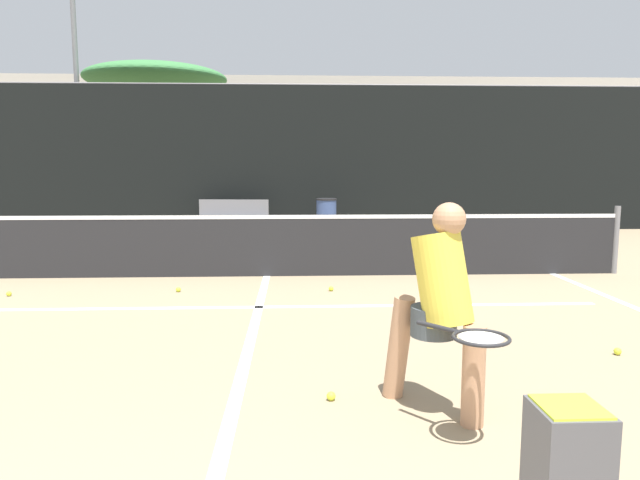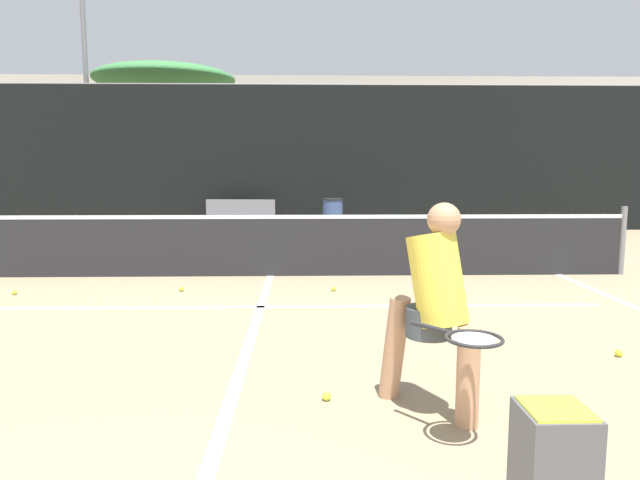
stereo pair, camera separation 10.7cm
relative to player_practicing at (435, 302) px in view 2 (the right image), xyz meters
name	(u,v)px [view 2 (the right image)]	position (x,y,z in m)	size (l,w,h in m)	color
court_service_line	(261,307)	(-1.41, 3.03, -0.78)	(8.25, 0.10, 0.01)	white
court_center_mark	(250,341)	(-1.41, 1.67, -0.78)	(0.10, 6.65, 0.01)	white
net	(270,243)	(-1.41, 4.99, -0.27)	(11.09, 0.09, 1.07)	slate
fence_back	(284,159)	(-1.41, 11.32, 1.11)	(24.00, 0.06, 3.80)	black
player_practicing	(435,302)	(0.00, 0.00, 0.00)	(0.72, 1.16, 1.46)	tan
tennis_ball_scattered_0	(327,396)	(-0.71, 0.23, -0.75)	(0.07, 0.07, 0.07)	#D1E033
tennis_ball_scattered_2	(479,331)	(0.89, 1.84, -0.75)	(0.07, 0.07, 0.07)	#D1E033
tennis_ball_scattered_3	(334,289)	(-0.48, 3.89, -0.75)	(0.07, 0.07, 0.07)	#D1E033
tennis_ball_scattered_4	(619,353)	(1.93, 1.12, -0.75)	(0.07, 0.07, 0.07)	#D1E033
tennis_ball_scattered_5	(14,292)	(-4.71, 3.77, -0.75)	(0.07, 0.07, 0.07)	#D1E033
tennis_ball_scattered_6	(182,289)	(-2.55, 3.92, -0.75)	(0.07, 0.07, 0.07)	#D1E033
courtside_bench	(240,215)	(-2.52, 10.65, -0.30)	(1.79, 0.53, 0.86)	slate
trash_bin	(333,217)	(-0.19, 10.35, -0.33)	(0.52, 0.52, 0.90)	#384C7F
parked_car	(354,199)	(0.80, 15.72, -0.20)	(1.67, 4.14, 1.37)	black
floodlight_mast	(85,61)	(-7.97, 15.47, 4.30)	(1.10, 0.24, 7.91)	slate
tree_west	(165,81)	(-5.52, 15.84, 3.74)	(4.64, 4.64, 5.01)	brown
building_far	(294,141)	(-1.41, 25.14, 2.20)	(36.00, 2.40, 5.96)	#B2ADA3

